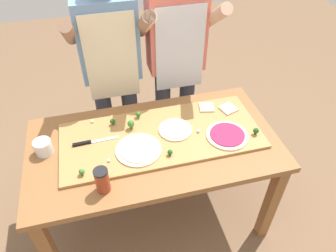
{
  "coord_description": "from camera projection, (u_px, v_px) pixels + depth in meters",
  "views": [
    {
      "loc": [
        -0.26,
        -1.34,
        2.13
      ],
      "look_at": [
        0.11,
        0.07,
        0.82
      ],
      "focal_mm": 33.52,
      "sensor_mm": 36.0,
      "label": 1
    }
  ],
  "objects": [
    {
      "name": "cutting_board",
      "position": [
        161.0,
        136.0,
        1.95
      ],
      "size": [
        1.24,
        0.52,
        0.02
      ],
      "primitive_type": "cube",
      "color": "#B27F47",
      "rests_on": "prep_table"
    },
    {
      "name": "broccoli_floret_center_right",
      "position": [
        131.0,
        124.0,
        1.96
      ],
      "size": [
        0.04,
        0.04,
        0.06
      ],
      "color": "#3F7220",
      "rests_on": "cutting_board"
    },
    {
      "name": "pizza_whole_cheese_artichoke",
      "position": [
        139.0,
        149.0,
        1.84
      ],
      "size": [
        0.27,
        0.27,
        0.02
      ],
      "color": "beige",
      "rests_on": "cutting_board"
    },
    {
      "name": "broccoli_floret_front_mid",
      "position": [
        138.0,
        114.0,
        2.05
      ],
      "size": [
        0.04,
        0.04,
        0.05
      ],
      "color": "#3F7220",
      "rests_on": "cutting_board"
    },
    {
      "name": "cheese_crumble_a",
      "position": [
        199.0,
        132.0,
        1.95
      ],
      "size": [
        0.02,
        0.02,
        0.02
      ],
      "primitive_type": "cube",
      "rotation": [
        0.0,
        0.0,
        1.04
      ],
      "color": "silver",
      "rests_on": "cutting_board"
    },
    {
      "name": "chefs_knife",
      "position": [
        89.0,
        142.0,
        1.89
      ],
      "size": [
        0.28,
        0.03,
        0.02
      ],
      "color": "#B7BABF",
      "rests_on": "cutting_board"
    },
    {
      "name": "flour_cup",
      "position": [
        44.0,
        148.0,
        1.83
      ],
      "size": [
        0.1,
        0.1,
        0.09
      ],
      "color": "white",
      "rests_on": "prep_table"
    },
    {
      "name": "pizza_slice_far_right",
      "position": [
        207.0,
        107.0,
        2.14
      ],
      "size": [
        0.11,
        0.11,
        0.01
      ],
      "primitive_type": "cube",
      "rotation": [
        0.0,
        0.0,
        -0.22
      ],
      "color": "beige",
      "rests_on": "cutting_board"
    },
    {
      "name": "pizza_slice_center",
      "position": [
        228.0,
        109.0,
        2.13
      ],
      "size": [
        0.13,
        0.13,
        0.01
      ],
      "primitive_type": "cube",
      "rotation": [
        0.0,
        0.0,
        0.31
      ],
      "color": "beige",
      "rests_on": "cutting_board"
    },
    {
      "name": "pizza_whole_white_garlic",
      "position": [
        175.0,
        129.0,
        1.97
      ],
      "size": [
        0.21,
        0.21,
        0.02
      ],
      "color": "beige",
      "rests_on": "cutting_board"
    },
    {
      "name": "cook_left",
      "position": [
        111.0,
        64.0,
        2.17
      ],
      "size": [
        0.54,
        0.39,
        1.67
      ],
      "color": "#333847",
      "rests_on": "ground"
    },
    {
      "name": "broccoli_floret_front_left",
      "position": [
        170.0,
        152.0,
        1.8
      ],
      "size": [
        0.03,
        0.03,
        0.04
      ],
      "color": "#2C5915",
      "rests_on": "cutting_board"
    },
    {
      "name": "sauce_jar",
      "position": [
        102.0,
        180.0,
        1.61
      ],
      "size": [
        0.08,
        0.08,
        0.15
      ],
      "color": "#99381E",
      "rests_on": "prep_table"
    },
    {
      "name": "prep_table",
      "position": [
        154.0,
        154.0,
        1.99
      ],
      "size": [
        1.53,
        0.82,
        0.77
      ],
      "color": "brown",
      "rests_on": "ground"
    },
    {
      "name": "broccoli_floret_center_left",
      "position": [
        256.0,
        131.0,
        1.93
      ],
      "size": [
        0.04,
        0.04,
        0.05
      ],
      "color": "#2C5915",
      "rests_on": "cutting_board"
    },
    {
      "name": "ground_plane",
      "position": [
        157.0,
        212.0,
        2.44
      ],
      "size": [
        8.0,
        8.0,
        0.0
      ],
      "primitive_type": "plane",
      "color": "brown"
    },
    {
      "name": "cook_right",
      "position": [
        176.0,
        55.0,
        2.26
      ],
      "size": [
        0.54,
        0.39,
        1.67
      ],
      "color": "#333847",
      "rests_on": "ground"
    },
    {
      "name": "broccoli_floret_back_left",
      "position": [
        82.0,
        172.0,
        1.69
      ],
      "size": [
        0.03,
        0.03,
        0.04
      ],
      "color": "#487A23",
      "rests_on": "cutting_board"
    },
    {
      "name": "cheese_crumble_c",
      "position": [
        109.0,
        161.0,
        1.78
      ],
      "size": [
        0.02,
        0.02,
        0.01
      ],
      "primitive_type": "cube",
      "rotation": [
        0.0,
        0.0,
        1.4
      ],
      "color": "white",
      "rests_on": "cutting_board"
    },
    {
      "name": "broccoli_floret_back_right",
      "position": [
        113.0,
        122.0,
        2.0
      ],
      "size": [
        0.03,
        0.03,
        0.04
      ],
      "color": "#2C5915",
      "rests_on": "cutting_board"
    },
    {
      "name": "cheese_crumble_b",
      "position": [
        92.0,
        121.0,
        2.03
      ],
      "size": [
        0.02,
        0.02,
        0.02
      ],
      "primitive_type": "cube",
      "rotation": [
        0.0,
        0.0,
        0.09
      ],
      "color": "white",
      "rests_on": "cutting_board"
    },
    {
      "name": "pizza_whole_beet_magenta",
      "position": [
        227.0,
        135.0,
        1.93
      ],
      "size": [
        0.26,
        0.26,
        0.02
      ],
      "color": "beige",
      "rests_on": "cutting_board"
    }
  ]
}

